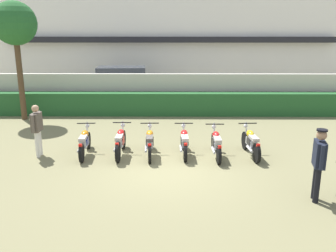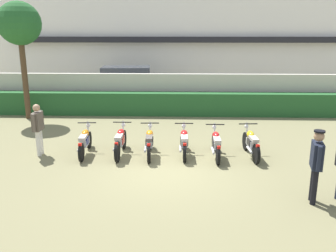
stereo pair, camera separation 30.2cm
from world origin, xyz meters
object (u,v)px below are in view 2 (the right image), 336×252
at_px(motorcycle_in_row_1, 120,141).
at_px(motorcycle_in_row_0, 85,141).
at_px(motorcycle_in_row_4, 216,144).
at_px(tree_near_inspector, 19,25).
at_px(motorcycle_in_row_2, 149,142).
at_px(inspector_person, 38,125).
at_px(motorcycle_in_row_5, 251,143).
at_px(officer_0, 316,160).
at_px(motorcycle_in_row_3, 184,142).
at_px(parked_car, 129,83).

bearing_deg(motorcycle_in_row_1, motorcycle_in_row_0, 89.94).
bearing_deg(motorcycle_in_row_4, tree_near_inspector, 58.48).
xyz_separation_m(tree_near_inspector, motorcycle_in_row_1, (4.99, -4.78, -3.63)).
xyz_separation_m(motorcycle_in_row_2, motorcycle_in_row_4, (2.09, -0.07, -0.01)).
xyz_separation_m(motorcycle_in_row_1, motorcycle_in_row_4, (3.02, -0.10, -0.02)).
height_order(tree_near_inspector, inspector_person, tree_near_inspector).
bearing_deg(motorcycle_in_row_5, officer_0, -168.80).
height_order(motorcycle_in_row_2, inspector_person, inspector_person).
relative_size(motorcycle_in_row_0, officer_0, 1.09).
bearing_deg(tree_near_inspector, motorcycle_in_row_3, -34.08).
bearing_deg(motorcycle_in_row_4, officer_0, -147.42).
bearing_deg(inspector_person, motorcycle_in_row_4, 0.12).
bearing_deg(tree_near_inspector, officer_0, -38.41).
relative_size(motorcycle_in_row_4, motorcycle_in_row_5, 1.01).
distance_m(motorcycle_in_row_2, motorcycle_in_row_4, 2.09).
bearing_deg(motorcycle_in_row_4, motorcycle_in_row_2, 87.98).
height_order(parked_car, inspector_person, parked_car).
height_order(motorcycle_in_row_1, inspector_person, inspector_person).
height_order(motorcycle_in_row_5, officer_0, officer_0).
distance_m(motorcycle_in_row_0, motorcycle_in_row_4, 4.16).
relative_size(motorcycle_in_row_1, motorcycle_in_row_4, 1.00).
xyz_separation_m(parked_car, motorcycle_in_row_4, (4.09, -9.62, -0.50)).
bearing_deg(motorcycle_in_row_2, officer_0, -130.34).
xyz_separation_m(parked_car, officer_0, (6.03, -12.64, 0.09)).
bearing_deg(officer_0, motorcycle_in_row_4, -45.38).
height_order(motorcycle_in_row_3, motorcycle_in_row_4, motorcycle_in_row_3).
relative_size(parked_car, tree_near_inspector, 0.91).
relative_size(motorcycle_in_row_2, motorcycle_in_row_5, 1.01).
height_order(motorcycle_in_row_0, motorcycle_in_row_1, motorcycle_in_row_1).
relative_size(motorcycle_in_row_1, officer_0, 1.11).
xyz_separation_m(motorcycle_in_row_2, officer_0, (4.04, -3.09, 0.58)).
relative_size(parked_car, motorcycle_in_row_0, 2.47).
height_order(motorcycle_in_row_3, motorcycle_in_row_5, motorcycle_in_row_5).
bearing_deg(motorcycle_in_row_2, motorcycle_in_row_0, 86.28).
bearing_deg(officer_0, parked_car, -52.65).
height_order(parked_car, motorcycle_in_row_3, parked_car).
xyz_separation_m(motorcycle_in_row_2, motorcycle_in_row_5, (3.19, 0.01, 0.00)).
bearing_deg(motorcycle_in_row_0, motorcycle_in_row_5, -94.29).
distance_m(parked_car, officer_0, 14.01).
bearing_deg(motorcycle_in_row_2, motorcycle_in_row_5, -92.73).
xyz_separation_m(tree_near_inspector, motorcycle_in_row_0, (3.85, -4.78, -3.64)).
height_order(parked_car, motorcycle_in_row_1, parked_car).
relative_size(inspector_person, officer_0, 0.96).
distance_m(parked_car, motorcycle_in_row_2, 9.77).
relative_size(motorcycle_in_row_0, motorcycle_in_row_1, 0.98).
bearing_deg(motorcycle_in_row_2, parked_car, 8.87).
relative_size(motorcycle_in_row_2, motorcycle_in_row_4, 0.99).
relative_size(parked_car, inspector_person, 2.80).
bearing_deg(motorcycle_in_row_2, inspector_person, 88.35).
height_order(motorcycle_in_row_1, motorcycle_in_row_2, motorcycle_in_row_1).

